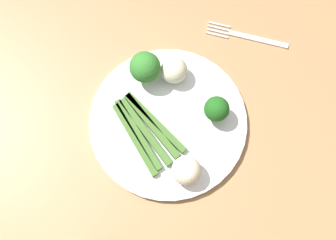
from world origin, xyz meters
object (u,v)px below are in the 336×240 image
object	(u,v)px
asparagus_bundle	(145,131)
broccoli_back_right	(217,109)
cauliflower_left	(186,171)
broccoli_right	(145,67)
cauliflower_edge	(175,71)
fork	(246,36)
dining_table	(148,138)
plate	(168,122)

from	to	relation	value
asparagus_bundle	broccoli_back_right	distance (m)	0.14
broccoli_back_right	cauliflower_left	distance (m)	0.12
broccoli_right	cauliflower_edge	xyz separation A→B (m)	(0.03, -0.05, -0.02)
broccoli_back_right	fork	xyz separation A→B (m)	(0.18, 0.02, -0.05)
asparagus_bundle	cauliflower_edge	distance (m)	0.12
cauliflower_left	cauliflower_edge	bearing A→B (deg)	34.88
dining_table	fork	bearing A→B (deg)	-17.81
dining_table	broccoli_right	bearing A→B (deg)	29.12
asparagus_bundle	cauliflower_left	xyz separation A→B (m)	(-0.03, -0.10, 0.02)
dining_table	asparagus_bundle	bearing A→B (deg)	-153.04
dining_table	cauliflower_left	size ratio (longest dim) A/B	25.38
fork	plate	bearing A→B (deg)	64.00
broccoli_right	cauliflower_left	distance (m)	0.20
broccoli_right	cauliflower_left	xyz separation A→B (m)	(-0.13, -0.15, -0.01)
plate	fork	bearing A→B (deg)	-11.80
plate	fork	xyz separation A→B (m)	(0.23, -0.05, -0.01)
cauliflower_left	fork	bearing A→B (deg)	4.86
dining_table	asparagus_bundle	world-z (taller)	asparagus_bundle
asparagus_bundle	broccoli_back_right	size ratio (longest dim) A/B	2.88
dining_table	asparagus_bundle	size ratio (longest dim) A/B	8.14
cauliflower_edge	fork	bearing A→B (deg)	-28.56
asparagus_bundle	broccoli_back_right	bearing A→B (deg)	68.25
plate	asparagus_bundle	distance (m)	0.05
cauliflower_left	fork	distance (m)	0.31
cauliflower_edge	cauliflower_left	xyz separation A→B (m)	(-0.15, -0.11, 0.00)
asparagus_bundle	cauliflower_left	world-z (taller)	cauliflower_left
cauliflower_edge	cauliflower_left	bearing A→B (deg)	-145.12
broccoli_back_right	broccoli_right	bearing A→B (deg)	88.05
broccoli_right	fork	distance (m)	0.22
asparagus_bundle	broccoli_right	distance (m)	0.12
dining_table	broccoli_right	distance (m)	0.18
dining_table	broccoli_right	world-z (taller)	broccoli_right
plate	broccoli_right	world-z (taller)	broccoli_right
cauliflower_left	dining_table	bearing A→B (deg)	67.44
cauliflower_edge	fork	size ratio (longest dim) A/B	0.30
asparagus_bundle	cauliflower_left	distance (m)	0.11
dining_table	broccoli_back_right	distance (m)	0.19
plate	broccoli_right	xyz separation A→B (m)	(0.06, 0.08, 0.05)
broccoli_back_right	cauliflower_left	size ratio (longest dim) A/B	1.08
plate	broccoli_right	bearing A→B (deg)	54.14
cauliflower_left	broccoli_back_right	bearing A→B (deg)	2.31
broccoli_right	cauliflower_edge	distance (m)	0.06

